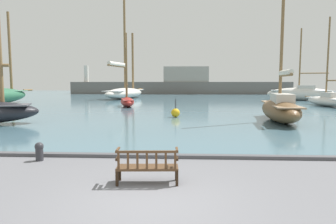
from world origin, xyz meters
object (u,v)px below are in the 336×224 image
at_px(park_bench, 147,166).
at_px(channel_buoy, 175,113).
at_px(sailboat_far_starboard, 125,91).
at_px(sailboat_centre_channel, 327,100).
at_px(sailboat_mid_starboard, 301,93).
at_px(mooring_bollard, 39,150).
at_px(sailboat_outer_port, 127,101).
at_px(sailboat_distant_harbor, 280,108).

relative_size(park_bench, channel_buoy, 1.21).
bearing_deg(sailboat_far_starboard, sailboat_centre_channel, -29.41).
xyz_separation_m(sailboat_mid_starboard, mooring_bollard, (-21.43, -33.51, -0.74)).
distance_m(sailboat_mid_starboard, mooring_bollard, 39.79).
height_order(sailboat_outer_port, mooring_bollard, sailboat_outer_port).
bearing_deg(sailboat_far_starboard, mooring_bollard, -83.26).
distance_m(sailboat_mid_starboard, sailboat_centre_channel, 10.41).
distance_m(mooring_bollard, channel_buoy, 12.91).
relative_size(park_bench, sailboat_distant_harbor, 0.15).
relative_size(park_bench, sailboat_outer_port, 0.21).
height_order(sailboat_centre_channel, mooring_bollard, sailboat_centre_channel).
bearing_deg(sailboat_centre_channel, mooring_bollard, -131.13).
distance_m(sailboat_far_starboard, channel_buoy, 26.35).
relative_size(park_bench, sailboat_far_starboard, 0.11).
height_order(sailboat_far_starboard, channel_buoy, sailboat_far_starboard).
height_order(sailboat_far_starboard, sailboat_outer_port, sailboat_far_starboard).
distance_m(sailboat_far_starboard, sailboat_outer_port, 15.46).
bearing_deg(sailboat_distant_harbor, sailboat_far_starboard, 120.19).
relative_size(sailboat_far_starboard, channel_buoy, 11.29).
distance_m(park_bench, sailboat_centre_channel, 30.09).
height_order(park_bench, mooring_bollard, park_bench).
xyz_separation_m(sailboat_far_starboard, mooring_bollard, (4.38, -37.05, -0.94)).
bearing_deg(mooring_bollard, sailboat_far_starboard, 96.74).
bearing_deg(sailboat_outer_port, channel_buoy, -61.01).
bearing_deg(sailboat_far_starboard, channel_buoy, -70.81).
relative_size(sailboat_mid_starboard, sailboat_outer_port, 1.30).
bearing_deg(mooring_bollard, sailboat_outer_port, 92.95).
bearing_deg(channel_buoy, park_bench, -91.45).
bearing_deg(channel_buoy, sailboat_centre_channel, 34.58).
distance_m(sailboat_outer_port, mooring_bollard, 21.98).
bearing_deg(mooring_bollard, channel_buoy, 70.63).
relative_size(sailboat_centre_channel, sailboat_outer_port, 1.22).
relative_size(sailboat_far_starboard, mooring_bollard, 24.11).
height_order(sailboat_centre_channel, channel_buoy, sailboat_centre_channel).
relative_size(sailboat_far_starboard, sailboat_centre_channel, 1.61).
height_order(sailboat_centre_channel, sailboat_distant_harbor, sailboat_distant_harbor).
bearing_deg(park_bench, channel_buoy, 88.55).
distance_m(sailboat_mid_starboard, sailboat_distant_harbor, 25.41).
xyz_separation_m(mooring_bollard, channel_buoy, (4.28, 12.18, 0.06)).
relative_size(sailboat_distant_harbor, sailboat_outer_port, 1.43).
height_order(sailboat_far_starboard, sailboat_distant_harbor, sailboat_far_starboard).
relative_size(park_bench, mooring_bollard, 2.59).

